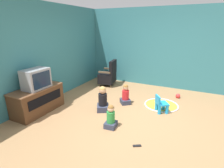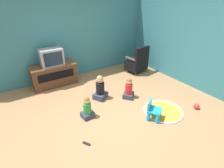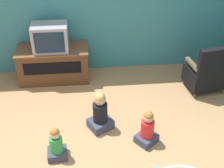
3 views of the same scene
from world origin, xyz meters
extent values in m
plane|color=#9E754C|center=(0.00, 0.00, 0.00)|extent=(30.00, 30.00, 0.00)
cube|color=teal|center=(-0.15, 2.47, 1.32)|extent=(5.70, 0.12, 2.65)
cube|color=#4C2D19|center=(-0.71, 2.12, 0.31)|extent=(1.23, 0.54, 0.62)
cube|color=brown|center=(-0.71, 2.12, 0.61)|extent=(1.26, 0.55, 0.02)
cube|color=black|center=(-0.71, 1.84, 0.39)|extent=(0.99, 0.01, 0.22)
cube|color=#939399|center=(-0.71, 2.08, 0.86)|extent=(0.60, 0.38, 0.47)
cube|color=#142338|center=(-0.71, 1.88, 0.86)|extent=(0.49, 0.02, 0.37)
cylinder|color=brown|center=(2.16, 1.81, 0.05)|extent=(0.04, 0.04, 0.10)
cylinder|color=brown|center=(1.62, 1.73, 0.05)|extent=(0.04, 0.04, 0.10)
cylinder|color=brown|center=(2.22, 1.38, 0.05)|extent=(0.04, 0.04, 0.10)
cylinder|color=brown|center=(1.68, 1.30, 0.05)|extent=(0.04, 0.04, 0.10)
cube|color=black|center=(1.92, 1.56, 0.27)|extent=(0.71, 0.60, 0.34)
cube|color=black|center=(1.95, 1.35, 0.67)|extent=(0.62, 0.19, 0.47)
cube|color=brown|center=(2.20, 1.60, 0.54)|extent=(0.13, 0.44, 0.05)
cube|color=brown|center=(1.64, 1.51, 0.54)|extent=(0.13, 0.44, 0.05)
cube|color=#33384C|center=(0.04, 0.71, 0.07)|extent=(0.42, 0.41, 0.14)
cylinder|color=black|center=(0.04, 0.71, 0.30)|extent=(0.21, 0.21, 0.31)
sphere|color=tan|center=(0.04, 0.71, 0.53)|extent=(0.17, 0.17, 0.17)
sphere|color=tan|center=(0.04, 0.71, 0.56)|extent=(0.16, 0.16, 0.16)
cube|color=#33384C|center=(0.68, 0.35, 0.06)|extent=(0.37, 0.37, 0.12)
cylinder|color=red|center=(0.68, 0.35, 0.26)|extent=(0.19, 0.19, 0.26)
sphere|color=tan|center=(0.68, 0.35, 0.46)|extent=(0.15, 0.15, 0.15)
sphere|color=olive|center=(0.68, 0.35, 0.49)|extent=(0.14, 0.14, 0.14)
cube|color=#33384C|center=(-0.57, 0.19, 0.06)|extent=(0.28, 0.25, 0.11)
cylinder|color=#2D8C3F|center=(-0.57, 0.19, 0.24)|extent=(0.17, 0.17, 0.24)
sphere|color=#D8AD8C|center=(-0.57, 0.19, 0.42)|extent=(0.14, 0.14, 0.14)
sphere|color=olive|center=(-0.57, 0.19, 0.45)|extent=(0.13, 0.13, 0.13)
camera|label=1|loc=(-3.47, -1.25, 2.03)|focal=28.00mm
camera|label=2|loc=(-1.78, -2.69, 2.44)|focal=28.00mm
camera|label=3|loc=(-0.10, -2.77, 3.25)|focal=50.00mm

